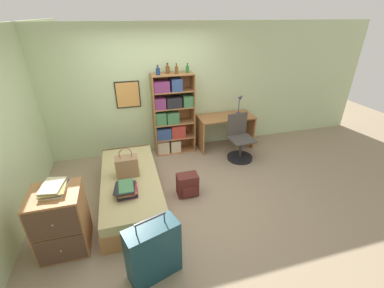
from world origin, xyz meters
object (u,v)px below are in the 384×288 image
object	(u,v)px
suitcase	(153,251)
bottle_clear	(177,70)
bottle_green	(158,71)
bookcase	(171,117)
handbag	(127,166)
dresser	(61,221)
desk_chair	(239,145)
desk	(225,126)
desk_lamp	(240,100)
bottle_blue	(187,69)
bottle_brown	(168,69)
bed	(131,187)
backpack	(188,185)
magazine_pile_on_dresser	(53,188)
book_stack_on_bed	(126,190)

from	to	relation	value
suitcase	bottle_clear	distance (m)	3.31
suitcase	bottle_green	bearing A→B (deg)	78.42
suitcase	bookcase	world-z (taller)	bookcase
handbag	suitcase	size ratio (longest dim) A/B	0.57
dresser	desk_chair	xyz separation A→B (m)	(3.12, 1.51, -0.14)
desk_chair	handbag	bearing A→B (deg)	-163.08
desk	desk_lamp	world-z (taller)	desk_lamp
bottle_blue	desk_lamp	xyz separation A→B (m)	(1.18, -0.01, -0.72)
desk_lamp	dresser	bearing A→B (deg)	-147.35
bottle_green	bottle_brown	distance (m)	0.22
bed	backpack	xyz separation A→B (m)	(0.90, -0.16, -0.02)
suitcase	magazine_pile_on_dresser	xyz separation A→B (m)	(-1.03, 0.75, 0.53)
suitcase	bottle_brown	xyz separation A→B (m)	(0.78, 2.93, 1.40)
dresser	book_stack_on_bed	bearing A→B (deg)	23.17
dresser	bottle_green	size ratio (longest dim) A/B	4.72
book_stack_on_bed	dresser	distance (m)	0.88
bed	bottle_clear	distance (m)	2.34
bottle_blue	magazine_pile_on_dresser	bearing A→B (deg)	-135.93
book_stack_on_bed	desk_chair	distance (m)	2.60
magazine_pile_on_dresser	bottle_brown	xyz separation A→B (m)	(1.81, 2.18, 0.87)
bed	suitcase	world-z (taller)	suitcase
bottle_clear	magazine_pile_on_dresser	bearing A→B (deg)	-133.22
magazine_pile_on_dresser	desk_lamp	distance (m)	3.98
handbag	bottle_brown	xyz separation A→B (m)	(0.96, 1.41, 1.17)
suitcase	bottle_brown	world-z (taller)	bottle_brown
suitcase	backpack	distance (m)	1.52
bottle_brown	book_stack_on_bed	bearing A→B (deg)	-118.32
magazine_pile_on_dresser	suitcase	bearing A→B (deg)	-36.20
bottle_clear	desk_chair	distance (m)	1.96
desk	backpack	distance (m)	1.95
bottle_blue	book_stack_on_bed	bearing A→B (deg)	-127.34
backpack	desk_chair	bearing A→B (deg)	33.68
backpack	dresser	bearing A→B (deg)	-160.83
dresser	magazine_pile_on_dresser	size ratio (longest dim) A/B	2.19
desk_lamp	bottle_green	bearing A→B (deg)	-179.36
bookcase	bottle_green	world-z (taller)	bottle_green
bottle_blue	desk	size ratio (longest dim) A/B	0.15
bottle_green	backpack	xyz separation A→B (m)	(0.16, -1.53, -1.56)
desk_chair	backpack	bearing A→B (deg)	-146.32
bottle_green	dresser	bearing A→B (deg)	-127.06
bottle_green	desk_chair	size ratio (longest dim) A/B	0.19
book_stack_on_bed	suitcase	bearing A→B (deg)	-77.42
bottle_clear	bottle_brown	bearing A→B (deg)	152.19
book_stack_on_bed	backpack	world-z (taller)	book_stack_on_bed
desk	bottle_blue	bearing A→B (deg)	173.27
dresser	backpack	xyz separation A→B (m)	(1.78, 0.62, -0.24)
magazine_pile_on_dresser	desk_chair	bearing A→B (deg)	25.15
bottle_green	bottle_clear	bearing A→B (deg)	0.17
desk	desk_chair	xyz separation A→B (m)	(0.09, -0.56, -0.22)
bottle_green	magazine_pile_on_dresser	bearing A→B (deg)	-127.59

